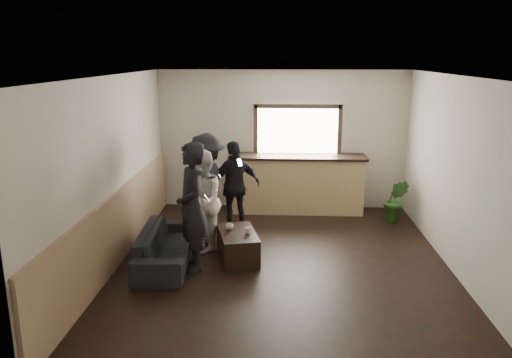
# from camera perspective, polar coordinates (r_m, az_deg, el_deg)

# --- Properties ---
(ground) EXTENTS (5.00, 6.00, 0.01)m
(ground) POSITION_cam_1_polar(r_m,az_deg,el_deg) (7.66, 2.91, -9.73)
(ground) COLOR black
(room_shell) EXTENTS (5.01, 6.01, 2.80)m
(room_shell) POSITION_cam_1_polar(r_m,az_deg,el_deg) (7.23, -2.80, 1.10)
(room_shell) COLOR silver
(room_shell) RESTS_ON ground
(bar_counter) EXTENTS (2.70, 0.68, 2.13)m
(bar_counter) POSITION_cam_1_polar(r_m,az_deg,el_deg) (10.02, 4.69, -0.13)
(bar_counter) COLOR tan
(bar_counter) RESTS_ON ground
(sofa) EXTENTS (0.83, 1.88, 0.54)m
(sofa) POSITION_cam_1_polar(r_m,az_deg,el_deg) (7.74, -10.25, -7.54)
(sofa) COLOR black
(sofa) RESTS_ON ground
(coffee_table) EXTENTS (0.75, 1.07, 0.43)m
(coffee_table) POSITION_cam_1_polar(r_m,az_deg,el_deg) (7.80, -2.10, -7.56)
(coffee_table) COLOR black
(coffee_table) RESTS_ON ground
(cup_a) EXTENTS (0.17, 0.17, 0.09)m
(cup_a) POSITION_cam_1_polar(r_m,az_deg,el_deg) (7.81, -3.04, -5.48)
(cup_a) COLOR silver
(cup_a) RESTS_ON coffee_table
(cup_b) EXTENTS (0.12, 0.12, 0.10)m
(cup_b) POSITION_cam_1_polar(r_m,az_deg,el_deg) (7.65, -0.89, -5.89)
(cup_b) COLOR silver
(cup_b) RESTS_ON coffee_table
(potted_plant) EXTENTS (0.53, 0.47, 0.82)m
(potted_plant) POSITION_cam_1_polar(r_m,az_deg,el_deg) (9.78, 15.66, -2.37)
(potted_plant) COLOR #2D6623
(potted_plant) RESTS_ON ground
(person_a) EXTENTS (0.69, 0.82, 1.90)m
(person_a) POSITION_cam_1_polar(r_m,az_deg,el_deg) (7.26, -7.33, -3.20)
(person_a) COLOR black
(person_a) RESTS_ON ground
(person_b) EXTENTS (0.71, 0.86, 1.64)m
(person_b) POSITION_cam_1_polar(r_m,az_deg,el_deg) (7.98, -6.20, -2.56)
(person_b) COLOR silver
(person_b) RESTS_ON ground
(person_c) EXTENTS (0.71, 1.18, 1.79)m
(person_c) POSITION_cam_1_polar(r_m,az_deg,el_deg) (8.63, -5.67, -0.72)
(person_c) COLOR black
(person_c) RESTS_ON ground
(person_d) EXTENTS (1.03, 0.79, 1.62)m
(person_d) POSITION_cam_1_polar(r_m,az_deg,el_deg) (8.88, -2.42, -0.82)
(person_d) COLOR black
(person_d) RESTS_ON ground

